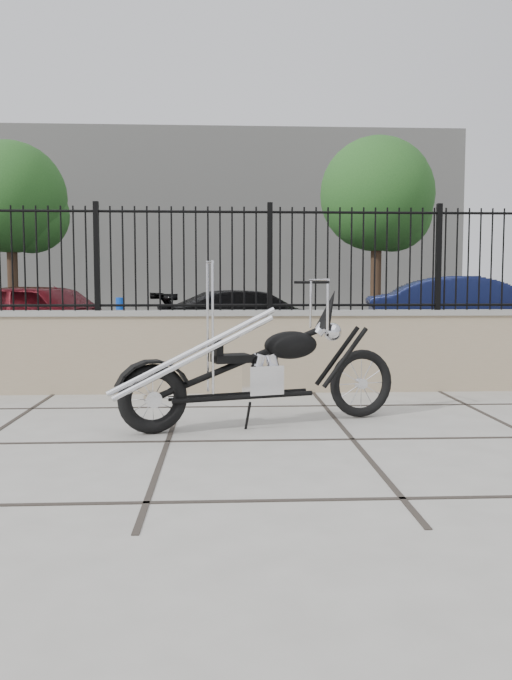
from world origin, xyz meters
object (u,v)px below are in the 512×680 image
object	(u,v)px
car_blue	(476,312)
car_black	(254,319)
chopper_motorcycle	(258,343)
car_red	(47,318)

from	to	relation	value
car_blue	car_black	bearing A→B (deg)	93.65
chopper_motorcycle	car_black	size ratio (longest dim) A/B	0.63
car_blue	chopper_motorcycle	bearing A→B (deg)	155.11
chopper_motorcycle	car_red	distance (m)	6.99
chopper_motorcycle	car_blue	world-z (taller)	chopper_motorcycle
car_red	car_blue	world-z (taller)	car_blue
chopper_motorcycle	car_red	bearing A→B (deg)	102.23
car_red	car_blue	xyz separation A→B (m)	(8.13, 0.93, 0.05)
car_red	car_blue	distance (m)	8.19
chopper_motorcycle	car_blue	xyz separation A→B (m)	(4.71, 7.02, -0.03)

